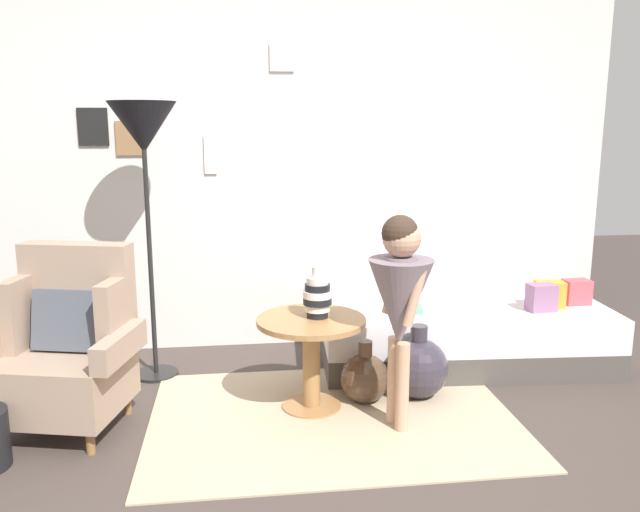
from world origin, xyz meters
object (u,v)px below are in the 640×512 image
at_px(person_child, 400,294).
at_px(demijohn_far, 418,368).
at_px(daybed, 464,335).
at_px(floor_lamp, 144,138).
at_px(book_on_daybed, 405,309).
at_px(side_table, 311,343).
at_px(armchair, 68,347).
at_px(vase_striped, 317,296).
at_px(demijohn_near, 365,378).

bearing_deg(person_child, demijohn_far, 59.72).
xyz_separation_m(daybed, floor_lamp, (-2.04, 0.06, 1.31)).
bearing_deg(book_on_daybed, daybed, 5.01).
bearing_deg(daybed, side_table, -153.07).
relative_size(floor_lamp, person_child, 1.50).
relative_size(person_child, book_on_daybed, 5.24).
height_order(side_table, person_child, person_child).
bearing_deg(demijohn_far, armchair, -176.79).
distance_m(vase_striped, person_child, 0.51).
height_order(vase_striped, floor_lamp, floor_lamp).
relative_size(armchair, person_child, 0.84).
relative_size(daybed, vase_striped, 6.69).
height_order(side_table, demijohn_near, side_table).
xyz_separation_m(armchair, person_child, (1.73, -0.26, 0.30)).
bearing_deg(demijohn_far, book_on_daybed, 85.38).
bearing_deg(person_child, book_on_daybed, 72.83).
xyz_separation_m(armchair, book_on_daybed, (1.98, 0.56, -0.02)).
bearing_deg(floor_lamp, side_table, -33.18).
relative_size(armchair, demijohn_far, 2.19).
height_order(demijohn_near, demijohn_far, demijohn_far).
bearing_deg(book_on_daybed, armchair, -164.32).
height_order(side_table, book_on_daybed, side_table).
height_order(armchair, book_on_daybed, armchair).
xyz_separation_m(vase_striped, demijohn_far, (0.61, 0.05, -0.47)).
relative_size(daybed, floor_lamp, 1.12).
bearing_deg(armchair, side_table, 1.52).
height_order(armchair, demijohn_near, armchair).
bearing_deg(side_table, book_on_daybed, 37.52).
bearing_deg(book_on_daybed, vase_striped, -142.02).
distance_m(demijohn_near, demijohn_far, 0.33).
height_order(daybed, demijohn_near, daybed).
bearing_deg(demijohn_near, vase_striped, -174.72).
bearing_deg(demijohn_near, person_child, -72.54).
xyz_separation_m(armchair, vase_striped, (1.34, 0.05, 0.22)).
height_order(book_on_daybed, demijohn_near, book_on_daybed).
distance_m(book_on_daybed, demijohn_near, 0.65).
xyz_separation_m(floor_lamp, demijohn_near, (1.26, -0.57, -1.37)).
distance_m(armchair, daybed, 2.49).
bearing_deg(person_child, daybed, 51.81).
xyz_separation_m(armchair, side_table, (1.30, 0.03, -0.05)).
distance_m(person_child, book_on_daybed, 0.92).
bearing_deg(demijohn_far, vase_striped, -174.88).
distance_m(floor_lamp, book_on_daybed, 1.96).
xyz_separation_m(book_on_daybed, demijohn_near, (-0.36, -0.48, -0.27)).
height_order(book_on_daybed, demijohn_far, demijohn_far).
xyz_separation_m(daybed, vase_striped, (-1.06, -0.54, 0.46)).
height_order(daybed, demijohn_far, demijohn_far).
height_order(armchair, floor_lamp, floor_lamp).
bearing_deg(person_child, floor_lamp, 146.30).
xyz_separation_m(demijohn_near, demijohn_far, (0.33, 0.03, 0.04)).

